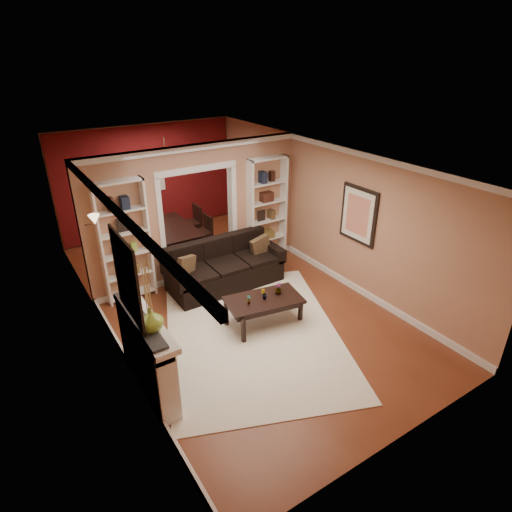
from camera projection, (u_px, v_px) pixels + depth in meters
floor at (229, 297)px, 8.21m from camera, size 8.00×8.00×0.00m
ceiling at (224, 157)px, 7.02m from camera, size 8.00×8.00×0.00m
wall_back at (148, 180)px, 10.64m from camera, size 8.00×0.00×8.00m
wall_front at (409, 355)px, 4.60m from camera, size 8.00×0.00×8.00m
wall_left at (98, 264)px, 6.53m from camera, size 0.00×8.00×8.00m
wall_right at (323, 209)px, 8.71m from camera, size 0.00×8.00×8.00m
partition_wall at (198, 213)px, 8.52m from camera, size 4.50×0.15×2.70m
red_back_panel at (149, 181)px, 10.63m from camera, size 4.44×0.04×2.64m
dining_window at (148, 172)px, 10.50m from camera, size 0.78×0.03×0.98m
area_rug at (252, 332)px, 7.19m from camera, size 4.01×4.65×0.01m
sofa at (225, 265)px, 8.44m from camera, size 2.33×1.00×0.91m
pillow_left at (186, 267)px, 7.94m from camera, size 0.41×0.26×0.40m
pillow_right at (260, 247)px, 8.74m from camera, size 0.41×0.14×0.41m
coffee_table at (264, 311)px, 7.36m from camera, size 1.38×0.90×0.49m
plant_left at (249, 299)px, 7.07m from camera, size 0.11×0.11×0.17m
plant_center at (264, 294)px, 7.21m from camera, size 0.13×0.13×0.18m
plant_right at (278, 289)px, 7.35m from camera, size 0.13×0.13×0.21m
bookshelf_left at (125, 242)px, 7.73m from camera, size 0.90×0.30×2.30m
bookshelf_right at (266, 210)px, 9.24m from camera, size 0.90×0.30×2.30m
fireplace at (148, 353)px, 5.81m from camera, size 0.32×1.70×1.16m
vase at (151, 320)px, 5.24m from camera, size 0.35×0.35×0.32m
mirror at (126, 278)px, 5.20m from camera, size 0.03×0.95×1.10m
wall_sconce at (91, 222)px, 6.78m from camera, size 0.18×0.18×0.22m
framed_art at (358, 215)px, 7.85m from camera, size 0.04×0.85×1.05m
dining_table at (173, 239)px, 9.96m from camera, size 1.73×0.97×0.61m
dining_chair_nw at (155, 243)px, 9.41m from camera, size 0.52×0.52×0.90m
dining_chair_ne at (200, 233)px, 9.95m from camera, size 0.50×0.50×0.85m
dining_chair_sw at (145, 237)px, 9.89m from camera, size 0.48×0.48×0.76m
dining_chair_se at (189, 224)px, 10.39m from camera, size 0.47×0.47×0.91m
chandelier at (166, 164)px, 9.36m from camera, size 0.50×0.50×0.30m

